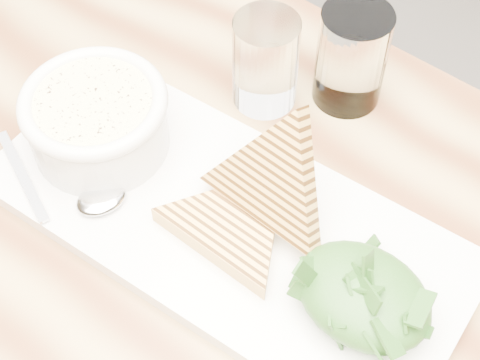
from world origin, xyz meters
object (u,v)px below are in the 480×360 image
Objects in this scene: soup_bowl at (98,126)px; glass_near at (266,62)px; table_top at (145,271)px; platter at (226,222)px; glass_far at (351,57)px.

glass_near reaches higher than soup_bowl.
table_top is 2.51× the size of platter.
glass_far is at bearing 56.01° from soup_bowl.
soup_bowl is at bearing -116.38° from glass_near.
glass_near is 0.94× the size of glass_far.
soup_bowl is 0.17m from glass_near.
glass_near is (-0.07, 0.15, 0.04)m from platter.
soup_bowl is 0.25m from glass_far.
table_top is at bearing -117.57° from platter.
glass_near is (0.08, 0.15, 0.01)m from soup_bowl.
glass_far is (0.14, 0.21, 0.01)m from soup_bowl.
platter is at bearing 2.54° from soup_bowl.
glass_far reaches higher than platter.
table_top is at bearing -96.81° from glass_far.
glass_far reaches higher than table_top.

